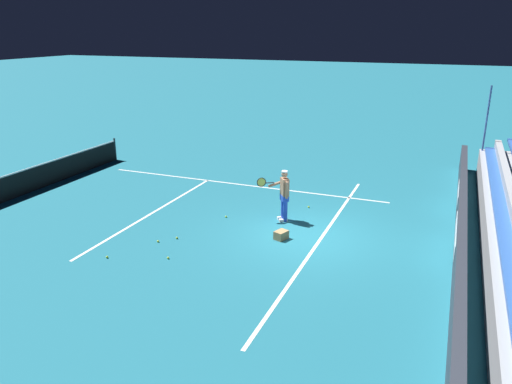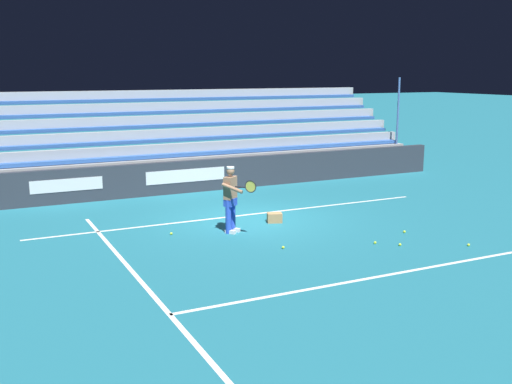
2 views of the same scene
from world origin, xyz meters
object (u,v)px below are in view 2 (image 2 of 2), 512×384
object	(u,v)px
tennis_ball_on_baseline	(283,247)
tennis_ball_near_player	(375,243)
ball_box_cardboard	(275,218)
tennis_ball_far_left	(404,232)
tennis_ball_by_box	(400,245)
tennis_player	(231,199)
tennis_ball_midcourt	(171,234)
tennis_ball_far_right	(469,245)

from	to	relation	value
tennis_ball_on_baseline	tennis_ball_near_player	world-z (taller)	same
ball_box_cardboard	tennis_ball_far_left	xyz separation A→B (m)	(-2.49, 2.46, -0.10)
tennis_ball_far_left	tennis_ball_by_box	world-z (taller)	same
tennis_player	ball_box_cardboard	bearing A→B (deg)	-163.21
tennis_ball_by_box	tennis_ball_far_left	bearing A→B (deg)	-134.45
tennis_player	tennis_ball_by_box	bearing A→B (deg)	137.20
tennis_ball_midcourt	tennis_ball_far_left	bearing A→B (deg)	155.71
tennis_ball_by_box	tennis_ball_midcourt	bearing A→B (deg)	-36.04
tennis_ball_near_player	tennis_ball_by_box	bearing A→B (deg)	137.67
tennis_ball_near_player	tennis_player	bearing A→B (deg)	-42.88
tennis_ball_far_left	tennis_player	bearing A→B (deg)	-26.76
tennis_ball_far_left	tennis_ball_midcourt	size ratio (longest dim) A/B	1.00
tennis_ball_by_box	tennis_ball_far_right	distance (m)	1.63
tennis_ball_on_baseline	tennis_ball_near_player	distance (m)	2.27
tennis_ball_far_left	tennis_ball_far_right	distance (m)	1.72
ball_box_cardboard	tennis_ball_near_player	bearing A→B (deg)	112.01
ball_box_cardboard	tennis_ball_midcourt	bearing A→B (deg)	-0.04
tennis_ball_on_baseline	tennis_ball_midcourt	distance (m)	3.05
tennis_player	tennis_ball_far_right	xyz separation A→B (m)	(-4.57, 3.62, -0.86)
tennis_ball_on_baseline	tennis_ball_far_right	world-z (taller)	same
tennis_player	tennis_ball_near_player	size ratio (longest dim) A/B	25.98
tennis_player	tennis_ball_by_box	world-z (taller)	tennis_player
tennis_player	tennis_ball_far_left	size ratio (longest dim) A/B	25.98
tennis_ball_on_baseline	tennis_ball_far_left	world-z (taller)	same
tennis_ball_midcourt	tennis_ball_near_player	size ratio (longest dim) A/B	1.00
tennis_player	ball_box_cardboard	world-z (taller)	tennis_player
tennis_ball_far_left	tennis_ball_far_right	world-z (taller)	same
tennis_player	tennis_ball_on_baseline	xyz separation A→B (m)	(-0.50, 1.87, -0.86)
tennis_ball_by_box	tennis_player	bearing A→B (deg)	-42.80
tennis_player	tennis_ball_on_baseline	bearing A→B (deg)	105.11
tennis_ball_on_baseline	tennis_ball_by_box	bearing A→B (deg)	158.70
tennis_player	tennis_ball_near_player	distance (m)	3.76
tennis_player	tennis_ball_by_box	distance (m)	4.34
tennis_ball_on_baseline	tennis_player	bearing A→B (deg)	-74.89
tennis_ball_by_box	tennis_ball_near_player	size ratio (longest dim) A/B	1.00
tennis_player	tennis_ball_midcourt	bearing A→B (deg)	-17.11
ball_box_cardboard	tennis_ball_on_baseline	bearing A→B (deg)	66.87
tennis_ball_far_left	tennis_ball_far_right	xyz separation A→B (m)	(-0.59, 1.61, 0.00)
tennis_ball_by_box	tennis_ball_near_player	xyz separation A→B (m)	(0.43, -0.39, 0.00)
ball_box_cardboard	tennis_ball_midcourt	world-z (taller)	ball_box_cardboard
tennis_ball_midcourt	tennis_ball_far_right	world-z (taller)	same
tennis_ball_on_baseline	tennis_ball_far_right	bearing A→B (deg)	156.67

